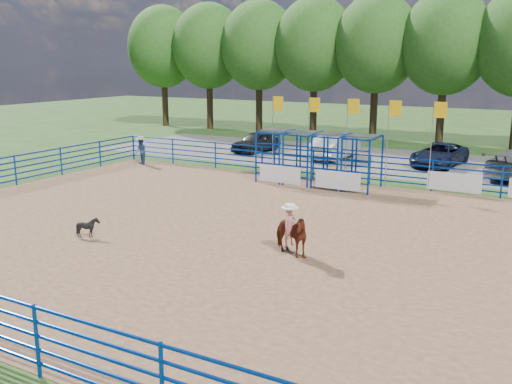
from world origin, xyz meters
TOP-DOWN VIEW (x-y plane):
  - ground at (0.00, 0.00)m, footprint 120.00×120.00m
  - arena_dirt at (0.00, 0.00)m, footprint 30.00×20.00m
  - gravel_strip at (0.00, 17.00)m, footprint 40.00×10.00m
  - horse_and_rider at (1.13, -1.32)m, footprint 1.79×1.34m
  - calf at (-5.70, -3.05)m, footprint 0.77×0.72m
  - spectator_cowboy at (-13.39, 8.80)m, footprint 0.94×0.87m
  - car_a at (-9.90, 16.34)m, footprint 2.21×4.16m
  - car_b at (-4.26, 16.28)m, footprint 1.82×4.70m
  - car_c at (1.88, 16.96)m, footprint 2.85×4.98m
  - perimeter_fence at (0.00, 0.00)m, footprint 30.10×20.10m
  - chute_assembly at (-1.90, 8.84)m, footprint 19.32×2.41m
  - treeline at (0.00, 26.00)m, footprint 56.40×6.40m

SIDE VIEW (x-z plane):
  - ground at x=0.00m, z-range 0.00..0.00m
  - gravel_strip at x=0.00m, z-range 0.00..0.01m
  - arena_dirt at x=0.00m, z-range 0.00..0.02m
  - calf at x=-5.70m, z-range 0.02..0.75m
  - car_c at x=1.88m, z-range 0.01..1.32m
  - car_a at x=-9.90m, z-range 0.01..1.36m
  - perimeter_fence at x=0.00m, z-range 0.00..1.50m
  - car_b at x=-4.26m, z-range 0.01..1.54m
  - horse_and_rider at x=1.13m, z-range -0.32..1.95m
  - spectator_cowboy at x=-13.39m, z-range 0.03..1.63m
  - chute_assembly at x=-1.90m, z-range -0.84..3.36m
  - treeline at x=0.00m, z-range 1.91..13.15m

